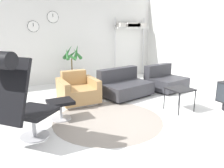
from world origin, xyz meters
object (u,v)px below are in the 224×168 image
ottoman (61,106)px  side_table (180,91)px  lounge_chair (13,92)px  shelf_unit (133,27)px  armchair_red (78,91)px  couch_low (124,86)px  couch_second (165,81)px  potted_plant (72,70)px

ottoman → side_table: bearing=-16.9°
lounge_chair → side_table: (3.02, 0.01, -0.40)m
lounge_chair → ottoman: size_ratio=3.02×
lounge_chair → shelf_unit: 5.27m
lounge_chair → armchair_red: (1.38, 1.44, -0.55)m
couch_low → shelf_unit: (1.45, 1.91, 1.44)m
shelf_unit → armchair_red: bearing=-144.8°
lounge_chair → couch_second: bearing=68.1°
side_table → potted_plant: (-1.26, 2.97, 0.06)m
lounge_chair → couch_low: bearing=77.1°
potted_plant → shelf_unit: (2.25, 0.32, 1.21)m
side_table → shelf_unit: bearing=73.2°
ottoman → shelf_unit: (3.23, 2.61, 1.42)m
lounge_chair → potted_plant: 3.48m
armchair_red → shelf_unit: bearing=-143.7°
couch_second → lounge_chair: bearing=8.8°
armchair_red → couch_second: (2.45, -0.08, -0.02)m
shelf_unit → couch_low: bearing=-127.3°
lounge_chair → potted_plant: (1.76, 2.98, -0.34)m
ottoman → armchair_red: size_ratio=0.55×
armchair_red → shelf_unit: shelf_unit is taller
ottoman → shelf_unit: size_ratio=0.23×
lounge_chair → ottoman: lounge_chair is taller
potted_plant → lounge_chair: bearing=-120.6°
lounge_chair → armchair_red: size_ratio=1.67×
potted_plant → shelf_unit: 2.58m
couch_low → side_table: size_ratio=2.85×
couch_second → potted_plant: potted_plant is taller
couch_second → shelf_unit: size_ratio=0.54×
armchair_red → shelf_unit: (2.64, 1.86, 1.42)m
lounge_chair → ottoman: bearing=90.0°
ottoman → lounge_chair: bearing=-138.5°
armchair_red → potted_plant: 1.60m
side_table → lounge_chair: bearing=-179.7°
ottoman → couch_low: couch_low is taller
potted_plant → ottoman: bearing=-113.2°
couch_second → shelf_unit: (0.19, 1.94, 1.44)m
armchair_red → side_table: size_ratio=1.79×
potted_plant → armchair_red: bearing=-104.1°
lounge_chair → couch_low: 2.97m
lounge_chair → couch_second: size_ratio=1.27×
side_table → shelf_unit: (0.99, 3.29, 1.27)m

